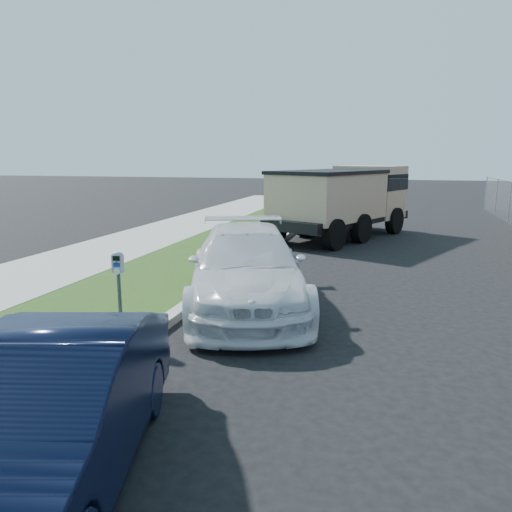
% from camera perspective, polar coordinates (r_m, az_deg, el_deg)
% --- Properties ---
extents(ground, '(120.00, 120.00, 0.00)m').
position_cam_1_polar(ground, '(8.47, 7.46, -8.42)').
color(ground, black).
rests_on(ground, ground).
extents(streetside, '(6.12, 50.00, 0.15)m').
position_cam_1_polar(streetside, '(12.22, -17.92, -2.41)').
color(streetside, gray).
rests_on(streetside, ground).
extents(parking_meter, '(0.19, 0.15, 1.28)m').
position_cam_1_polar(parking_meter, '(8.09, -15.46, -1.96)').
color(parking_meter, '#3F4247').
rests_on(parking_meter, ground).
extents(white_wagon, '(3.66, 5.64, 1.52)m').
position_cam_1_polar(white_wagon, '(9.61, -1.01, -1.25)').
color(white_wagon, silver).
rests_on(white_wagon, ground).
extents(navy_sedan, '(2.41, 4.25, 1.33)m').
position_cam_1_polar(navy_sedan, '(4.82, -22.69, -16.46)').
color(navy_sedan, black).
rests_on(navy_sedan, ground).
extents(dump_truck, '(4.72, 6.79, 2.51)m').
position_cam_1_polar(dump_truck, '(18.28, 10.06, 6.58)').
color(dump_truck, black).
rests_on(dump_truck, ground).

